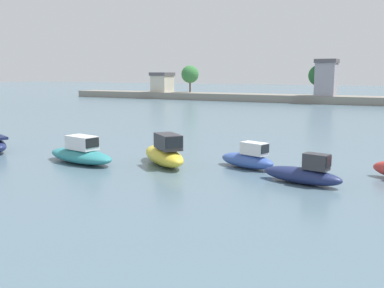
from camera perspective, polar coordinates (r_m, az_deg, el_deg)
moored_boat_3 at (r=27.99m, az=-14.29°, el=-1.22°), size 5.67×2.91×1.71m
moored_boat_4 at (r=26.48m, az=-3.61°, el=-1.21°), size 4.93×4.46×1.99m
moored_boat_5 at (r=25.86m, az=7.34°, el=-1.90°), size 3.88×2.37×1.57m
moored_boat_6 at (r=22.75m, az=14.36°, el=-3.76°), size 4.36×2.00×1.61m
mooring_buoy_2 at (r=33.22m, az=-2.26°, el=-0.12°), size 0.26×0.26×0.26m
mooring_buoy_3 at (r=37.65m, az=-2.41°, el=1.12°), size 0.43×0.43×0.43m
distant_shoreline at (r=84.58m, az=17.59°, el=6.71°), size 98.90×6.48×8.47m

